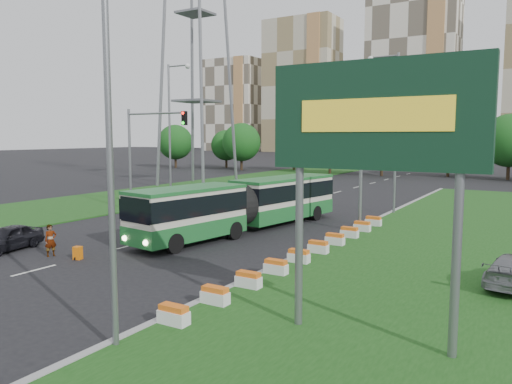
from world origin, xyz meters
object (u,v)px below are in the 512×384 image
Objects in this scene: car_left_near at (8,238)px; pedestrian at (51,240)px; billboard at (374,128)px; traffic_mast_left at (145,144)px; shopping_trolley at (78,253)px; car_left_far at (172,205)px; articulated_bus at (244,205)px; traffic_mast_median at (336,145)px.

pedestrian is at bearing -3.71° from car_left_near.
billboard is 1.00× the size of traffic_mast_left.
car_left_near is 6.10× the size of shopping_trolley.
articulated_bus is at bearing -32.38° from car_left_far.
traffic_mast_median is 1.73× the size of car_left_far.
billboard reaches higher than shopping_trolley.
billboard is 25.97m from car_left_far.
car_left_near is 0.84× the size of car_left_far.
articulated_bus reaches higher than shopping_trolley.
shopping_trolley is (5.10, -12.90, -0.45)m from car_left_far.
traffic_mast_left is 15.51m from shopping_trolley.
traffic_mast_left is at bearing 175.94° from articulated_bus.
billboard is at bearing -51.11° from car_left_far.
traffic_mast_median is at bearing 3.77° from traffic_mast_left.
traffic_mast_left is (-15.16, -1.00, 0.00)m from traffic_mast_median.
car_left_near is 2.43× the size of pedestrian.
billboard is at bearing -36.92° from articulated_bus.
car_left_far is 2.90× the size of pedestrian.
billboard is 20.71m from car_left_near.
car_left_far is at bearing 6.03° from traffic_mast_left.
articulated_bus is (-12.20, 12.59, -4.49)m from billboard.
billboard is 27.16m from traffic_mast_left.
traffic_mast_median is at bearing 44.13° from shopping_trolley.
traffic_mast_median reaches higher than car_left_near.
traffic_mast_left is at bearing -176.23° from traffic_mast_median.
shopping_trolley is (1.65, 0.25, -0.48)m from pedestrian.
shopping_trolley is at bearing -63.80° from pedestrian.
shopping_trolley is (4.68, 0.58, -0.35)m from car_left_near.
traffic_mast_left is at bearing 171.81° from car_left_far.
traffic_mast_median is 13.66m from car_left_far.
car_left_far reaches higher than shopping_trolley.
traffic_mast_left reaches higher than pedestrian.
traffic_mast_median is at bearing 44.85° from articulated_bus.
traffic_mast_median is at bearing -16.35° from pedestrian.
pedestrian is (3.02, 0.33, 0.14)m from car_left_near.
billboard is 1.00× the size of traffic_mast_median.
traffic_mast_median is 15.19m from traffic_mast_left.
traffic_mast_left reaches higher than car_left_near.
traffic_mast_median is 0.48× the size of articulated_bus.
traffic_mast_left is 5.15m from car_left_far.
articulated_bus is at bearing 134.10° from billboard.
billboard is 16.46m from shopping_trolley.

